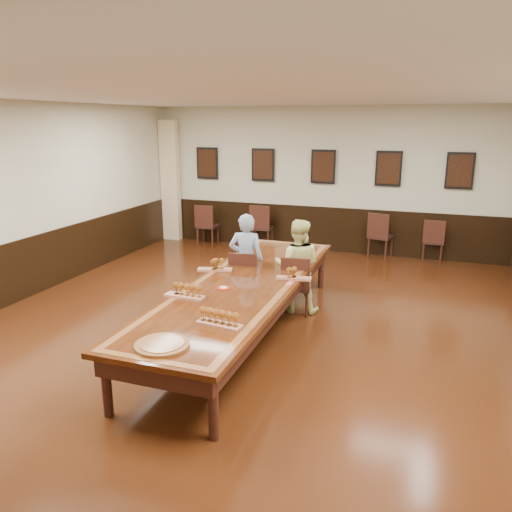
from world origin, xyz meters
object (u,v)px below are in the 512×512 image
at_px(chair_man, 245,279).
at_px(person_man, 246,260).
at_px(spare_chair_a, 208,225).
at_px(conference_table, 244,293).
at_px(person_woman, 297,266).
at_px(carved_platter, 162,345).
at_px(chair_woman, 296,284).
at_px(spare_chair_d, 433,240).
at_px(spare_chair_b, 262,226).
at_px(spare_chair_c, 381,235).

height_order(chair_man, person_man, person_man).
relative_size(spare_chair_a, conference_table, 0.20).
xyz_separation_m(spare_chair_a, person_woman, (3.13, -3.47, 0.24)).
height_order(chair_man, carved_platter, chair_man).
relative_size(person_woman, carved_platter, 2.28).
relative_size(chair_woman, carved_platter, 1.46).
relative_size(chair_man, carved_platter, 1.47).
distance_m(spare_chair_d, person_woman, 4.23).
relative_size(chair_woman, person_woman, 0.64).
bearing_deg(spare_chair_d, chair_woman, 64.41).
bearing_deg(carved_platter, spare_chair_a, 111.39).
xyz_separation_m(spare_chair_b, person_man, (0.99, -3.69, 0.24)).
relative_size(chair_man, person_man, 0.63).
bearing_deg(spare_chair_d, carved_platter, 71.88).
bearing_deg(person_man, person_woman, 173.10).
distance_m(person_woman, conference_table, 1.20).
distance_m(person_woman, carved_platter, 3.27).
xyz_separation_m(conference_table, carved_platter, (-0.04, -2.12, 0.16)).
height_order(spare_chair_d, conference_table, spare_chair_d).
distance_m(spare_chair_a, person_man, 4.21).
relative_size(spare_chair_b, conference_table, 0.20).
relative_size(spare_chair_a, person_woman, 0.67).
bearing_deg(spare_chair_c, person_woman, 90.49).
bearing_deg(spare_chair_b, spare_chair_a, 3.93).
bearing_deg(carved_platter, spare_chair_c, 78.60).
relative_size(person_woman, conference_table, 0.29).
height_order(chair_woman, spare_chair_d, chair_woman).
bearing_deg(chair_woman, spare_chair_b, -72.84).
height_order(spare_chair_a, spare_chair_b, spare_chair_b).
relative_size(spare_chair_a, spare_chair_c, 0.98).
xyz_separation_m(spare_chair_a, carved_platter, (2.63, -6.70, 0.28)).
relative_size(spare_chair_c, person_man, 0.66).
xyz_separation_m(spare_chair_d, carved_platter, (-2.47, -6.96, 0.32)).
bearing_deg(spare_chair_d, person_woman, 63.62).
distance_m(spare_chair_c, spare_chair_d, 1.08).
relative_size(spare_chair_b, person_man, 0.68).
bearing_deg(spare_chair_b, carved_platter, 97.17).
relative_size(person_man, person_woman, 1.03).
height_order(spare_chair_a, spare_chair_d, spare_chair_a).
xyz_separation_m(chair_man, spare_chair_d, (2.77, 3.87, -0.02)).
relative_size(spare_chair_a, person_man, 0.65).
bearing_deg(person_man, spare_chair_b, -84.31).
bearing_deg(carved_platter, spare_chair_d, 70.49).
relative_size(chair_woman, spare_chair_c, 0.94).
xyz_separation_m(spare_chair_a, spare_chair_c, (4.02, 0.20, 0.01)).
bearing_deg(spare_chair_c, conference_table, 88.35).
relative_size(chair_woman, person_man, 0.62).
xyz_separation_m(person_man, person_woman, (0.82, 0.04, -0.02)).
xyz_separation_m(spare_chair_d, person_man, (-2.79, -3.77, 0.29)).
bearing_deg(chair_woman, spare_chair_a, -57.55).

